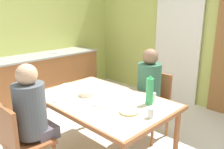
# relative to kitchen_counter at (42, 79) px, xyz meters

# --- Properties ---
(wall_back) EXTENTS (4.56, 0.10, 2.82)m
(wall_back) POSITION_rel_kitchen_counter_xyz_m (1.85, 1.94, 0.96)
(wall_back) COLOR #BDC561
(wall_back) RESTS_ON ground_plane
(wall_left) EXTENTS (0.10, 3.55, 2.82)m
(wall_left) POSITION_rel_kitchen_counter_xyz_m (-0.33, 0.17, 0.96)
(wall_left) COLOR #BDC761
(wall_left) RESTS_ON ground_plane
(curtain_panel) EXTENTS (0.90, 0.03, 2.37)m
(curtain_panel) POSITION_rel_kitchen_counter_xyz_m (1.65, 1.84, 0.73)
(curtain_panel) COLOR white
(curtain_panel) RESTS_ON ground_plane
(kitchen_counter) EXTENTS (0.61, 2.19, 0.91)m
(kitchen_counter) POSITION_rel_kitchen_counter_xyz_m (0.00, 0.00, 0.00)
(kitchen_counter) COLOR brown
(kitchen_counter) RESTS_ON ground_plane
(dining_table) EXTENTS (1.53, 0.99, 0.74)m
(dining_table) POSITION_rel_kitchen_counter_xyz_m (2.03, -0.38, 0.22)
(dining_table) COLOR brown
(dining_table) RESTS_ON ground_plane
(chair_near_diner) EXTENTS (0.40, 0.40, 0.87)m
(chair_near_diner) POSITION_rel_kitchen_counter_xyz_m (1.80, -1.23, 0.05)
(chair_near_diner) COLOR brown
(chair_near_diner) RESTS_ON ground_plane
(chair_far_diner) EXTENTS (0.40, 0.40, 0.87)m
(chair_far_diner) POSITION_rel_kitchen_counter_xyz_m (2.12, 0.47, 0.05)
(chair_far_diner) COLOR brown
(chair_far_diner) RESTS_ON ground_plane
(person_near_diner) EXTENTS (0.30, 0.37, 0.77)m
(person_near_diner) POSITION_rel_kitchen_counter_xyz_m (1.80, -1.10, 0.33)
(person_near_diner) COLOR #544E59
(person_near_diner) RESTS_ON ground_plane
(person_far_diner) EXTENTS (0.30, 0.37, 0.77)m
(person_far_diner) POSITION_rel_kitchen_counter_xyz_m (2.12, 0.33, 0.33)
(person_far_diner) COLOR #405D54
(person_far_diner) RESTS_ON ground_plane
(water_bottle_green_near) EXTENTS (0.08, 0.08, 0.31)m
(water_bottle_green_near) POSITION_rel_kitchen_counter_xyz_m (2.47, -0.14, 0.43)
(water_bottle_green_near) COLOR #34A159
(water_bottle_green_near) RESTS_ON dining_table
(serving_bowl_center) EXTENTS (0.17, 0.17, 0.05)m
(serving_bowl_center) POSITION_rel_kitchen_counter_xyz_m (1.82, -0.44, 0.31)
(serving_bowl_center) COLOR #F2DBC7
(serving_bowl_center) RESTS_ON dining_table
(dinner_plate_near_left) EXTENTS (0.23, 0.23, 0.01)m
(dinner_plate_near_left) POSITION_rel_kitchen_counter_xyz_m (1.41, -0.39, 0.29)
(dinner_plate_near_left) COLOR white
(dinner_plate_near_left) RESTS_ON dining_table
(dinner_plate_near_right) EXTENTS (0.21, 0.21, 0.01)m
(dinner_plate_near_right) POSITION_rel_kitchen_counter_xyz_m (2.01, -0.21, 0.29)
(dinner_plate_near_right) COLOR white
(dinner_plate_near_right) RESTS_ON dining_table
(dinner_plate_far_center) EXTENTS (0.23, 0.23, 0.01)m
(dinner_plate_far_center) POSITION_rel_kitchen_counter_xyz_m (2.11, -0.46, 0.29)
(dinner_plate_far_center) COLOR white
(dinner_plate_far_center) RESTS_ON dining_table
(dinner_plate_far_side) EXTENTS (0.20, 0.20, 0.01)m
(dinner_plate_far_side) POSITION_rel_kitchen_counter_xyz_m (1.72, -0.72, 0.29)
(dinner_plate_far_side) COLOR white
(dinner_plate_far_side) RESTS_ON dining_table
(drinking_glass_by_near_diner) EXTENTS (0.06, 0.06, 0.10)m
(drinking_glass_by_near_diner) POSITION_rel_kitchen_counter_xyz_m (2.67, -0.39, 0.33)
(drinking_glass_by_near_diner) COLOR silver
(drinking_glass_by_near_diner) RESTS_ON dining_table
(drinking_glass_by_far_diner) EXTENTS (0.06, 0.06, 0.09)m
(drinking_glass_by_far_diner) POSITION_rel_kitchen_counter_xyz_m (2.45, -0.03, 0.33)
(drinking_glass_by_far_diner) COLOR silver
(drinking_glass_by_far_diner) RESTS_ON dining_table
(bread_plate_sliced) EXTENTS (0.19, 0.19, 0.02)m
(bread_plate_sliced) POSITION_rel_kitchen_counter_xyz_m (2.46, -0.45, 0.30)
(bread_plate_sliced) COLOR #DBB77A
(bread_plate_sliced) RESTS_ON dining_table
(cutlery_knife_near) EXTENTS (0.04, 0.15, 0.00)m
(cutlery_knife_near) POSITION_rel_kitchen_counter_xyz_m (1.66, -0.23, 0.29)
(cutlery_knife_near) COLOR silver
(cutlery_knife_near) RESTS_ON dining_table
(cutlery_fork_near) EXTENTS (0.03, 0.15, 0.00)m
(cutlery_fork_near) POSITION_rel_kitchen_counter_xyz_m (2.62, -0.64, 0.29)
(cutlery_fork_near) COLOR silver
(cutlery_fork_near) RESTS_ON dining_table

